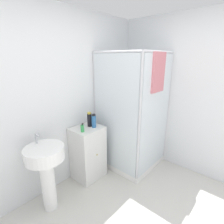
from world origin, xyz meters
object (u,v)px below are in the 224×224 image
Objects in this scene: sink at (46,166)px; shampoo_bottle_blue at (94,121)px; soap_dispenser at (82,128)px; shampoo_bottle_tall_black at (89,120)px.

shampoo_bottle_blue reaches higher than sink.
soap_dispenser is 0.23m from shampoo_bottle_blue.
shampoo_bottle_blue is at bearing 0.97° from soap_dispenser.
soap_dispenser is 0.23m from shampoo_bottle_tall_black.
shampoo_bottle_blue is at bearing 2.95° from sink.
sink is 4.85× the size of shampoo_bottle_blue.
shampoo_bottle_tall_black is (0.81, 0.12, 0.34)m from sink.
sink is at bearing -177.05° from shampoo_bottle_blue.
shampoo_bottle_tall_black is at bearing 21.50° from soap_dispenser.
soap_dispenser is (0.61, 0.04, 0.28)m from sink.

